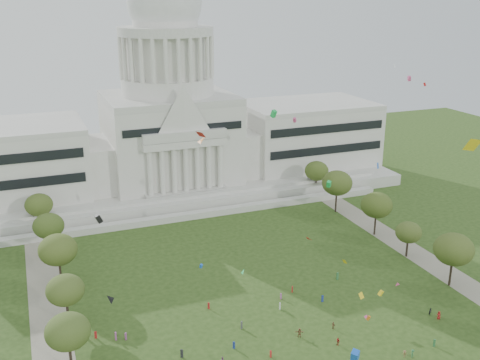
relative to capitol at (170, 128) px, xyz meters
name	(u,v)px	position (x,y,z in m)	size (l,w,h in m)	color
capitol	(170,128)	(0.00, 0.00, 0.00)	(160.00, 64.50, 91.30)	beige
path_left	(51,337)	(-48.00, -83.59, -22.28)	(8.00, 160.00, 0.04)	gray
path_right	(428,261)	(48.00, -83.59, -22.28)	(8.00, 160.00, 0.04)	gray
row_tree_l_2	(68,332)	(-45.04, -96.29, -13.79)	(8.42, 8.42, 11.97)	black
row_tree_r_2	(454,249)	(44.17, -96.15, -12.64)	(9.55, 9.55, 13.58)	black
row_tree_l_3	(65,290)	(-44.09, -79.67, -14.09)	(8.12, 8.12, 11.55)	black
row_tree_r_3	(409,232)	(44.40, -79.10, -15.21)	(7.01, 7.01, 9.98)	black
row_tree_l_4	(58,250)	(-44.08, -61.17, -12.90)	(9.29, 9.29, 13.21)	black
row_tree_r_4	(377,205)	(44.76, -63.55, -13.01)	(9.19, 9.19, 13.06)	black
row_tree_l_5	(48,226)	(-45.22, -42.58, -13.88)	(8.33, 8.33, 11.85)	black
row_tree_r_5	(337,183)	(43.49, -43.40, -12.37)	(9.82, 9.82, 13.96)	black
row_tree_l_6	(39,205)	(-46.87, -24.45, -14.02)	(8.19, 8.19, 11.64)	black
row_tree_r_6	(317,171)	(45.96, -25.46, -13.79)	(8.42, 8.42, 11.97)	black
person_0	(439,315)	(31.57, -107.35, -21.36)	(0.92, 0.60, 1.88)	#B21E1E
person_2	(431,312)	(30.97, -105.34, -21.45)	(0.82, 0.51, 1.69)	#26262B
person_3	(405,354)	(16.13, -115.85, -21.54)	(0.97, 0.50, 1.50)	olive
person_4	(338,341)	(5.99, -107.60, -21.44)	(1.00, 0.55, 1.71)	#B21E1E
person_5	(300,333)	(0.06, -102.22, -21.29)	(1.87, 0.74, 2.02)	olive
person_8	(222,360)	(-17.85, -104.66, -21.55)	(0.72, 0.44, 1.48)	#994C8C
person_9	(413,353)	(17.51, -116.49, -21.42)	(1.14, 0.59, 1.76)	#33723F
person_10	(333,325)	(8.10, -102.22, -21.46)	(0.98, 0.54, 1.68)	olive
distant_crowd	(239,342)	(-12.76, -100.66, -21.45)	(65.70, 33.71, 1.95)	#4C4C51
kite_swarm	(317,227)	(0.33, -106.96, 4.32)	(84.75, 105.12, 52.37)	red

